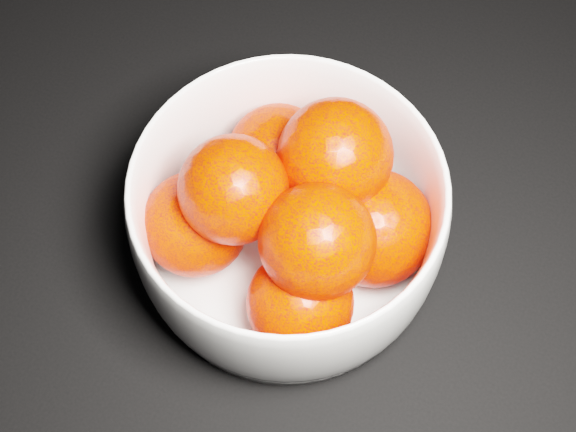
% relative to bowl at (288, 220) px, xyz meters
% --- Properties ---
extents(bowl, '(0.20, 0.20, 0.10)m').
position_rel_bowl_xyz_m(bowl, '(0.00, 0.00, 0.00)').
color(bowl, white).
rests_on(bowl, ground).
extents(orange_pile, '(0.18, 0.16, 0.11)m').
position_rel_bowl_xyz_m(orange_pile, '(0.01, 0.00, 0.01)').
color(orange_pile, '#FE1B00').
rests_on(orange_pile, bowl).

